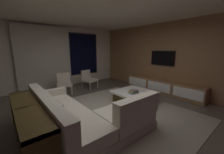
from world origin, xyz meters
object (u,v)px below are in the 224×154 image
object	(u,v)px
book_stack_on_coffee_table	(134,92)
media_console	(162,87)
sectional_couch	(81,117)
mounted_tv	(162,58)
console_table_behind_couch	(29,124)
coffee_table	(134,97)
accent_chair_near_window	(88,78)
accent_chair_by_curtain	(64,82)

from	to	relation	value
book_stack_on_coffee_table	media_console	size ratio (longest dim) A/B	0.10
sectional_couch	media_console	size ratio (longest dim) A/B	0.81
mounted_tv	media_console	bearing A→B (deg)	-132.48
book_stack_on_coffee_table	media_console	world-z (taller)	media_console
media_console	console_table_behind_couch	size ratio (longest dim) A/B	1.48
coffee_table	console_table_behind_couch	xyz separation A→B (m)	(-2.96, -0.15, 0.22)
media_console	mounted_tv	bearing A→B (deg)	47.52
book_stack_on_coffee_table	accent_chair_near_window	world-z (taller)	accent_chair_near_window
console_table_behind_couch	sectional_couch	bearing A→B (deg)	-8.09
sectional_couch	accent_chair_near_window	world-z (taller)	sectional_couch
console_table_behind_couch	mounted_tv	bearing A→B (deg)	3.22
book_stack_on_coffee_table	console_table_behind_couch	xyz separation A→B (m)	(-2.80, -0.06, -0.00)
accent_chair_near_window	accent_chair_by_curtain	world-z (taller)	same
sectional_couch	book_stack_on_coffee_table	size ratio (longest dim) A/B	8.44
accent_chair_by_curtain	console_table_behind_couch	distance (m)	3.01
sectional_couch	mounted_tv	bearing A→B (deg)	5.94
accent_chair_near_window	accent_chair_by_curtain	size ratio (longest dim) A/B	1.00
sectional_couch	coffee_table	world-z (taller)	sectional_couch
book_stack_on_coffee_table	accent_chair_near_window	size ratio (longest dim) A/B	0.38
sectional_couch	accent_chair_by_curtain	bearing A→B (deg)	76.19
mounted_tv	accent_chair_near_window	bearing A→B (deg)	130.74
accent_chair_near_window	media_console	world-z (taller)	accent_chair_near_window
console_table_behind_couch	accent_chair_by_curtain	bearing A→B (deg)	58.44
accent_chair_near_window	coffee_table	bearing A→B (deg)	-83.53
book_stack_on_coffee_table	accent_chair_by_curtain	distance (m)	2.79
coffee_table	book_stack_on_coffee_table	world-z (taller)	book_stack_on_coffee_table
book_stack_on_coffee_table	media_console	bearing A→B (deg)	0.34
accent_chair_near_window	sectional_couch	bearing A→B (deg)	-122.86
book_stack_on_coffee_table	console_table_behind_couch	world-z (taller)	console_table_behind_couch
coffee_table	book_stack_on_coffee_table	xyz separation A→B (m)	(-0.16, -0.10, 0.22)
book_stack_on_coffee_table	accent_chair_by_curtain	world-z (taller)	accent_chair_by_curtain
accent_chair_by_curtain	accent_chair_near_window	bearing A→B (deg)	2.01
sectional_couch	coffee_table	size ratio (longest dim) A/B	2.16
coffee_table	mounted_tv	distance (m)	2.09
mounted_tv	coffee_table	bearing A→B (deg)	-176.30
coffee_table	media_console	distance (m)	1.56
accent_chair_by_curtain	mounted_tv	world-z (taller)	mounted_tv
sectional_couch	accent_chair_by_curtain	size ratio (longest dim) A/B	3.21
coffee_table	accent_chair_near_window	bearing A→B (deg)	96.47
coffee_table	mounted_tv	world-z (taller)	mounted_tv
console_table_behind_couch	coffee_table	bearing A→B (deg)	2.93
accent_chair_by_curtain	sectional_couch	bearing A→B (deg)	-103.81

